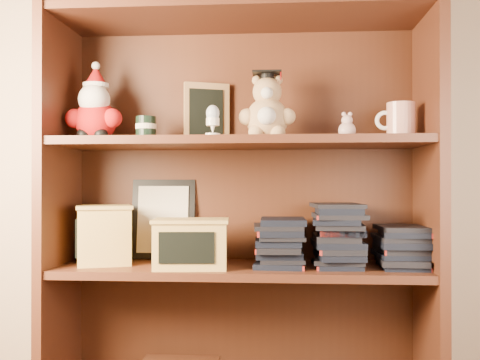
# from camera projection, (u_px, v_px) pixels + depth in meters

# --- Properties ---
(bookcase) EXTENTS (1.20, 0.35, 1.60)m
(bookcase) POSITION_uv_depth(u_px,v_px,m) (240.00, 193.00, 1.82)
(bookcase) COLOR #4D2516
(bookcase) RESTS_ON ground
(shelf_lower) EXTENTS (1.14, 0.33, 0.02)m
(shelf_lower) POSITION_uv_depth(u_px,v_px,m) (240.00, 269.00, 1.77)
(shelf_lower) COLOR #4D2516
(shelf_lower) RESTS_ON ground
(shelf_upper) EXTENTS (1.14, 0.33, 0.02)m
(shelf_upper) POSITION_uv_depth(u_px,v_px,m) (240.00, 143.00, 1.77)
(shelf_upper) COLOR #4D2516
(shelf_upper) RESTS_ON ground
(santa_plush) EXTENTS (0.18, 0.13, 0.26)m
(santa_plush) POSITION_uv_depth(u_px,v_px,m) (95.00, 110.00, 1.80)
(santa_plush) COLOR #A50F0F
(santa_plush) RESTS_ON shelf_upper
(teachers_tin) EXTENTS (0.07, 0.07, 0.07)m
(teachers_tin) POSITION_uv_depth(u_px,v_px,m) (146.00, 128.00, 1.80)
(teachers_tin) COLOR black
(teachers_tin) RESTS_ON shelf_upper
(chalkboard_plaque) EXTENTS (0.15, 0.11, 0.20)m
(chalkboard_plaque) POSITION_uv_depth(u_px,v_px,m) (207.00, 114.00, 1.90)
(chalkboard_plaque) COLOR #9E7547
(chalkboard_plaque) RESTS_ON shelf_upper
(egg_cup) EXTENTS (0.05, 0.05, 0.10)m
(egg_cup) POSITION_uv_depth(u_px,v_px,m) (213.00, 120.00, 1.70)
(egg_cup) COLOR white
(egg_cup) RESTS_ON shelf_upper
(grad_teddy_bear) EXTENTS (0.18, 0.15, 0.22)m
(grad_teddy_bear) POSITION_uv_depth(u_px,v_px,m) (267.00, 112.00, 1.76)
(grad_teddy_bear) COLOR tan
(grad_teddy_bear) RESTS_ON shelf_upper
(pink_figurine) EXTENTS (0.05, 0.05, 0.09)m
(pink_figurine) POSITION_uv_depth(u_px,v_px,m) (347.00, 128.00, 1.75)
(pink_figurine) COLOR #CDA79F
(pink_figurine) RESTS_ON shelf_upper
(teacher_mug) EXTENTS (0.12, 0.09, 0.11)m
(teacher_mug) POSITION_uv_depth(u_px,v_px,m) (400.00, 120.00, 1.73)
(teacher_mug) COLOR silver
(teacher_mug) RESTS_ON shelf_upper
(certificate_frame) EXTENTS (0.22, 0.06, 0.27)m
(certificate_frame) POSITION_uv_depth(u_px,v_px,m) (163.00, 219.00, 1.93)
(certificate_frame) COLOR black
(certificate_frame) RESTS_ON shelf_lower
(treats_box) EXTENTS (0.22, 0.22, 0.19)m
(treats_box) POSITION_uv_depth(u_px,v_px,m) (104.00, 234.00, 1.80)
(treats_box) COLOR tan
(treats_box) RESTS_ON shelf_lower
(pencils_box) EXTENTS (0.24, 0.18, 0.15)m
(pencils_box) POSITION_uv_depth(u_px,v_px,m) (191.00, 243.00, 1.71)
(pencils_box) COLOR tan
(pencils_box) RESTS_ON shelf_lower
(book_stack_left) EXTENTS (0.14, 0.20, 0.14)m
(book_stack_left) POSITION_uv_depth(u_px,v_px,m) (279.00, 243.00, 1.76)
(book_stack_left) COLOR black
(book_stack_left) RESTS_ON shelf_lower
(book_stack_mid) EXTENTS (0.14, 0.20, 0.19)m
(book_stack_mid) POSITION_uv_depth(u_px,v_px,m) (337.00, 236.00, 1.75)
(book_stack_mid) COLOR black
(book_stack_mid) RESTS_ON shelf_lower
(book_stack_right) EXTENTS (0.14, 0.20, 0.13)m
(book_stack_right) POSITION_uv_depth(u_px,v_px,m) (400.00, 247.00, 1.73)
(book_stack_right) COLOR black
(book_stack_right) RESTS_ON shelf_lower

